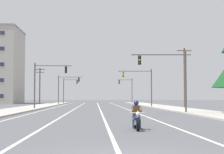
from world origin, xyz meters
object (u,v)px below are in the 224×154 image
Objects in this scene: traffic_signal_near_right at (170,72)px; traffic_signal_near_left at (45,79)px; traffic_signal_mid_left at (65,85)px; traffic_signal_far_left at (68,87)px; traffic_signal_mid_right at (142,82)px; utility_pole_right_far at (184,75)px; utility_pole_left_far at (40,84)px; motorcycle_with_rider at (136,118)px; traffic_signal_far_right at (128,87)px.

traffic_signal_near_right is 1.00× the size of traffic_signal_near_left.
traffic_signal_mid_left is 11.76m from traffic_signal_far_left.
traffic_signal_mid_right is at bearing 89.56° from traffic_signal_near_right.
traffic_signal_far_left is 0.67× the size of utility_pole_right_far.
utility_pole_left_far reaches higher than traffic_signal_near_left.
utility_pole_right_far reaches higher than motorcycle_with_rider.
utility_pole_right_far is (6.54, 20.35, 0.88)m from traffic_signal_near_right.
utility_pole_right_far is 1.10× the size of utility_pole_left_far.
traffic_signal_mid_left is at bearing 126.72° from traffic_signal_mid_right.
traffic_signal_mid_right and traffic_signal_mid_left have the same top height.
traffic_signal_near_right and traffic_signal_far_left have the same top height.
traffic_signal_near_right is at bearing -43.52° from traffic_signal_near_left.
traffic_signal_near_right and traffic_signal_near_left have the same top height.
utility_pole_left_far reaches higher than traffic_signal_far_right.
traffic_signal_near_left is 42.53m from traffic_signal_far_right.
traffic_signal_far_left is 0.74× the size of utility_pole_left_far.
traffic_signal_mid_left is (-13.65, 41.75, -0.02)m from traffic_signal_near_right.
traffic_signal_mid_right is 33.42m from traffic_signal_far_left.
traffic_signal_near_right is 53.27m from utility_pole_left_far.
utility_pole_right_far reaches higher than traffic_signal_mid_right.
traffic_signal_mid_left is 1.00× the size of traffic_signal_far_right.
traffic_signal_mid_right is 1.00× the size of traffic_signal_mid_left.
traffic_signal_near_right is at bearing -75.39° from traffic_signal_far_left.
traffic_signal_mid_left is 1.00× the size of traffic_signal_far_left.
utility_pole_left_far reaches higher than traffic_signal_far_left.
traffic_signal_mid_right is 23.12m from traffic_signal_mid_left.
traffic_signal_near_right and traffic_signal_far_right have the same top height.
traffic_signal_mid_left is 0.67× the size of utility_pole_right_far.
utility_pole_left_far is (-26.71, 28.96, -0.45)m from utility_pole_right_far.
traffic_signal_far_right is at bearing -0.94° from traffic_signal_far_left.
traffic_signal_far_left is at bearing 96.86° from motorcycle_with_rider.
utility_pole_left_far is at bearing 130.80° from traffic_signal_mid_left.
traffic_signal_far_right is 0.67× the size of utility_pole_right_far.
utility_pole_left_far is (-6.22, -4.20, 0.53)m from traffic_signal_far_left.
utility_pole_right_far reaches higher than traffic_signal_far_left.
traffic_signal_near_right is (5.37, 17.79, 3.55)m from motorcycle_with_rider.
traffic_signal_near_right is at bearing -67.75° from utility_pole_left_far.
utility_pole_left_far is (-6.52, 7.55, 0.45)m from traffic_signal_mid_left.
motorcycle_with_rider is 71.39m from traffic_signal_far_right.
motorcycle_with_rider is 0.24× the size of utility_pole_right_far.
traffic_signal_mid_right is 0.67× the size of utility_pole_right_far.
traffic_signal_mid_left is at bearing -88.54° from traffic_signal_far_left.
motorcycle_with_rider is at bearing -94.83° from traffic_signal_far_right.
utility_pole_right_far is at bearing 18.73° from traffic_signal_near_left.
traffic_signal_mid_left is 29.43m from utility_pole_right_far.
motorcycle_with_rider is 0.35× the size of traffic_signal_near_left.
traffic_signal_far_left is at bearing 34.01° from utility_pole_left_far.
utility_pole_right_far is at bearing 72.66° from motorcycle_with_rider.
utility_pole_left_far reaches higher than motorcycle_with_rider.
traffic_signal_far_right reaches higher than motorcycle_with_rider.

